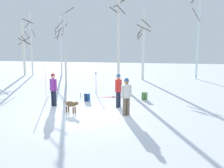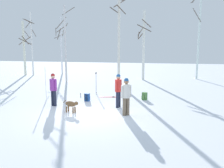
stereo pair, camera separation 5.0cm
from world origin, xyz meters
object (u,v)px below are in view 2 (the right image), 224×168
ski_pair_planted_0 (46,84)px  birch_tree_0 (24,48)px  person_2 (126,94)px  ski_pair_lying_1 (114,97)px  birch_tree_4 (119,37)px  person_0 (118,88)px  person_1 (53,87)px  birch_tree_6 (199,34)px  backpack_1 (144,96)px  ski_poles_0 (96,82)px  dog (71,104)px  birch_tree_3 (65,43)px  birch_tree_5 (144,44)px  water_bottle_0 (81,94)px  birch_tree_1 (32,43)px  backpack_0 (87,97)px  birch_tree_2 (61,44)px

ski_pair_planted_0 → birch_tree_0: bearing=125.1°
person_2 → birch_tree_0: bearing=134.6°
ski_pair_lying_1 → birch_tree_4: (-0.47, 4.65, 3.71)m
person_0 → person_1: bearing=-174.2°
person_0 → birch_tree_6: size_ratio=0.22×
backpack_1 → birch_tree_0: bearing=144.8°
ski_poles_0 → birch_tree_6: 11.51m
dog → ski_pair_planted_0: (-2.26, 2.05, 0.58)m
person_0 → person_2: same height
person_0 → birch_tree_3: birch_tree_3 is taller
dog → birch_tree_5: (2.69, 11.17, 2.77)m
ski_pair_planted_0 → birch_tree_5: birch_tree_5 is taller
ski_pair_planted_0 → water_bottle_0: bearing=44.6°
water_bottle_0 → birch_tree_0: size_ratio=0.04×
person_0 → water_bottle_0: size_ratio=7.55×
backpack_1 → birch_tree_6: birch_tree_6 is taller
person_1 → ski_poles_0: (1.43, 3.36, -0.23)m
ski_pair_planted_0 → birch_tree_1: size_ratio=0.31×
backpack_0 → dog: bearing=-91.9°
ski_pair_planted_0 → birch_tree_5: 10.60m
birch_tree_1 → person_2: bearing=-47.5°
birch_tree_6 → birch_tree_0: bearing=-178.9°
person_0 → ski_pair_planted_0: bearing=170.8°
person_0 → backpack_1: 2.40m
person_2 → ski_pair_planted_0: (-4.86, 2.02, -0.01)m
person_1 → birch_tree_3: 8.33m
ski_pair_planted_0 → birch_tree_0: 12.56m
ski_pair_planted_0 → person_0: bearing=-9.2°
person_1 → dog: size_ratio=1.97×
person_0 → ski_poles_0: bearing=122.7°
ski_pair_lying_1 → birch_tree_2: birch_tree_2 is taller
birch_tree_0 → birch_tree_3: size_ratio=0.86×
birch_tree_3 → birch_tree_6: size_ratio=0.80×
ski_pair_lying_1 → water_bottle_0: size_ratio=8.24×
water_bottle_0 → birch_tree_2: size_ratio=0.04×
birch_tree_1 → birch_tree_3: 6.12m
person_1 → person_2: (3.93, -0.98, 0.00)m
birch_tree_1 → birch_tree_4: size_ratio=0.89×
water_bottle_0 → birch_tree_1: birch_tree_1 is taller
backpack_0 → birch_tree_6: bearing=54.0°
ski_pair_lying_1 → birch_tree_2: size_ratio=0.31×
person_0 → backpack_0: size_ratio=3.90×
water_bottle_0 → birch_tree_3: 6.68m
backpack_1 → birch_tree_1: bearing=142.8°
person_0 → backpack_0: person_0 is taller
dog → birch_tree_6: bearing=59.2°
birch_tree_0 → birch_tree_6: size_ratio=0.69×
birch_tree_1 → birch_tree_6: size_ratio=0.81×
birch_tree_0 → birch_tree_2: (3.32, 1.67, 0.34)m
birch_tree_0 → birch_tree_4: (10.35, -3.92, 0.94)m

